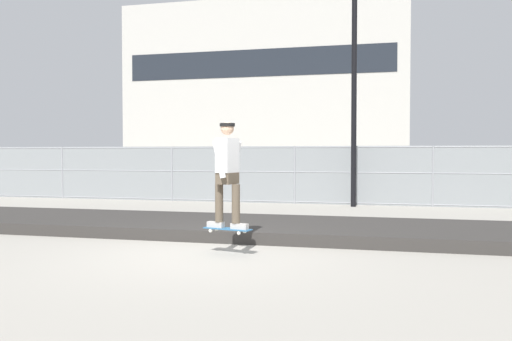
# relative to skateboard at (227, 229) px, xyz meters

# --- Properties ---
(ground_plane) EXTENTS (120.00, 120.00, 0.00)m
(ground_plane) POSITION_rel_skateboard_xyz_m (-0.34, 0.01, -0.41)
(ground_plane) COLOR #9E998E
(gravel_berm) EXTENTS (16.69, 2.77, 0.22)m
(gravel_berm) POSITION_rel_skateboard_xyz_m (-0.34, 2.32, -0.30)
(gravel_berm) COLOR #33302D
(gravel_berm) RESTS_ON ground_plane
(skateboard) EXTENTS (0.82, 0.39, 0.07)m
(skateboard) POSITION_rel_skateboard_xyz_m (0.00, 0.00, 0.00)
(skateboard) COLOR #2D608C
(skater) EXTENTS (0.72, 0.62, 1.68)m
(skater) POSITION_rel_skateboard_xyz_m (0.00, -0.00, 0.96)
(skater) COLOR #B2ADA8
(skater) RESTS_ON skateboard
(chain_fence) EXTENTS (25.40, 0.06, 1.85)m
(chain_fence) POSITION_rel_skateboard_xyz_m (-0.34, 8.61, 0.52)
(chain_fence) COLOR gray
(chain_fence) RESTS_ON ground_plane
(street_lamp) EXTENTS (0.44, 0.44, 6.79)m
(street_lamp) POSITION_rel_skateboard_xyz_m (1.54, 8.08, 3.81)
(street_lamp) COLOR black
(street_lamp) RESTS_ON ground_plane
(parked_car_near) EXTENTS (4.42, 1.99, 1.66)m
(parked_car_near) POSITION_rel_skateboard_xyz_m (-5.76, 11.44, 0.43)
(parked_car_near) COLOR silver
(parked_car_near) RESTS_ON ground_plane
(parked_car_mid) EXTENTS (4.48, 2.10, 1.66)m
(parked_car_mid) POSITION_rel_skateboard_xyz_m (0.16, 11.48, 0.43)
(parked_car_mid) COLOR black
(parked_car_mid) RESTS_ON ground_plane
(parked_car_far) EXTENTS (4.51, 2.16, 1.66)m
(parked_car_far) POSITION_rel_skateboard_xyz_m (6.44, 11.66, 0.43)
(parked_car_far) COLOR navy
(parked_car_far) RESTS_ON ground_plane
(library_building) EXTENTS (27.10, 14.67, 16.01)m
(library_building) POSITION_rel_skateboard_xyz_m (-8.84, 45.95, 7.60)
(library_building) COLOR #B2AFA8
(library_building) RESTS_ON ground_plane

